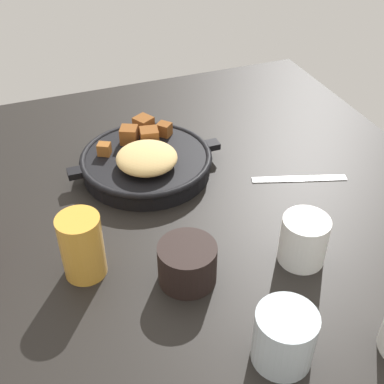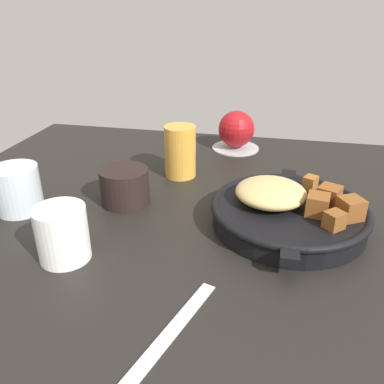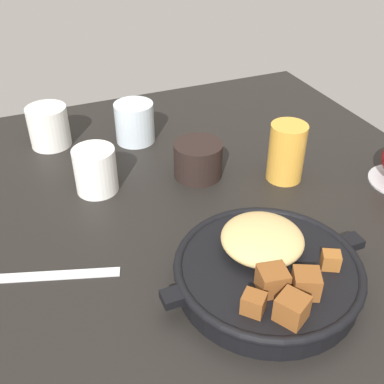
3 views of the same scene
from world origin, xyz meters
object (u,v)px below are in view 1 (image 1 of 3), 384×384
object	(u,v)px
water_glass_short	(284,337)
white_creamer_pitcher	(304,240)
butter_knife	(299,178)
juice_glass_amber	(82,246)
cast_iron_skillet	(146,160)
coffee_mug_dark	(187,263)

from	to	relation	value
water_glass_short	white_creamer_pitcher	bearing A→B (deg)	-128.01
butter_knife	juice_glass_amber	distance (cm)	41.44
cast_iron_skillet	water_glass_short	size ratio (longest dim) A/B	3.68
water_glass_short	juice_glass_amber	distance (cm)	29.72
butter_knife	coffee_mug_dark	xyz separation A→B (cm)	(27.03, 15.24, 2.86)
cast_iron_skillet	water_glass_short	distance (cm)	43.18
water_glass_short	juice_glass_amber	bearing A→B (deg)	-48.98
white_creamer_pitcher	juice_glass_amber	size ratio (longest dim) A/B	0.76
butter_knife	juice_glass_amber	world-z (taller)	juice_glass_amber
water_glass_short	coffee_mug_dark	distance (cm)	17.18
water_glass_short	juice_glass_amber	size ratio (longest dim) A/B	0.77
butter_knife	water_glass_short	size ratio (longest dim) A/B	2.23
butter_knife	water_glass_short	bearing A→B (deg)	74.20
coffee_mug_dark	water_glass_short	bearing A→B (deg)	111.57
cast_iron_skillet	coffee_mug_dark	size ratio (longest dim) A/B	3.40
cast_iron_skillet	water_glass_short	world-z (taller)	water_glass_short
cast_iron_skillet	juice_glass_amber	bearing A→B (deg)	53.50
cast_iron_skillet	butter_knife	world-z (taller)	cast_iron_skillet
juice_glass_amber	coffee_mug_dark	distance (cm)	14.80
butter_knife	coffee_mug_dark	world-z (taller)	coffee_mug_dark
coffee_mug_dark	white_creamer_pitcher	bearing A→B (deg)	172.64
cast_iron_skillet	white_creamer_pitcher	bearing A→B (deg)	117.26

